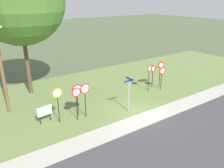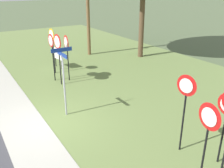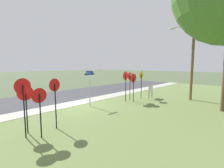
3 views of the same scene
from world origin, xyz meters
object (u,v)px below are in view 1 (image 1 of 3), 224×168
street_name_post (129,91)px  stop_sign_near_right (85,93)px  stop_sign_near_left (76,97)px  notice_board (45,112)px  yield_sign_far_left (161,68)px  stop_sign_far_center (58,98)px  yield_sign_far_right (153,71)px  stop_sign_far_left (77,93)px  yield_sign_near_left (162,73)px  yield_sign_near_right (149,72)px

street_name_post → stop_sign_near_right: bearing=162.1°
stop_sign_near_left → notice_board: 2.51m
yield_sign_far_left → stop_sign_far_center: bearing=-176.2°
stop_sign_near_left → yield_sign_far_right: stop_sign_near_left is taller
stop_sign_near_left → notice_board: (-2.04, 1.04, -1.02)m
stop_sign_far_left → yield_sign_near_left: 8.91m
yield_sign_far_right → street_name_post: street_name_post is taller
yield_sign_far_right → stop_sign_near_left: bearing=-167.1°
stop_sign_near_left → street_name_post: (3.98, -0.95, -0.19)m
yield_sign_far_right → street_name_post: size_ratio=0.81×
stop_sign_far_left → stop_sign_far_center: bearing=-166.7°
yield_sign_far_left → yield_sign_far_right: yield_sign_far_left is taller
street_name_post → yield_sign_far_left: bearing=20.8°
stop_sign_near_left → yield_sign_near_left: 9.34m
notice_board → yield_sign_near_right: bearing=-6.4°
stop_sign_far_left → yield_sign_far_right: bearing=12.9°
yield_sign_far_left → notice_board: (-11.63, -0.17, -1.15)m
stop_sign_far_center → street_name_post: size_ratio=0.95×
stop_sign_near_left → stop_sign_near_right: (0.75, 0.08, 0.11)m
stop_sign_far_left → yield_sign_near_right: (7.70, 0.53, 0.06)m
notice_board → street_name_post: bearing=-25.6°
stop_sign_near_right → stop_sign_far_center: (-1.95, 0.39, -0.04)m
yield_sign_near_right → notice_board: yield_sign_near_right is taller
yield_sign_far_left → yield_sign_near_right: bearing=-180.0°
stop_sign_near_left → stop_sign_far_center: (-1.20, 0.46, 0.06)m
yield_sign_near_right → yield_sign_far_left: size_ratio=0.96×
stop_sign_far_left → yield_sign_near_left: stop_sign_far_left is taller
stop_sign_far_center → street_name_post: street_name_post is taller
stop_sign_near_right → stop_sign_far_center: size_ratio=1.01×
stop_sign_far_left → stop_sign_far_center: (-1.61, -0.21, 0.08)m
stop_sign_far_center → yield_sign_near_right: bearing=0.2°
yield_sign_far_left → stop_sign_near_left: bearing=-172.9°
stop_sign_far_center → notice_board: stop_sign_far_center is taller
stop_sign_near_left → stop_sign_far_center: 1.29m
stop_sign_near_right → yield_sign_near_right: stop_sign_near_right is taller
stop_sign_near_right → yield_sign_near_left: bearing=0.0°
yield_sign_near_right → street_name_post: 4.66m
stop_sign_far_center → yield_sign_far_left: (10.79, 0.74, 0.07)m
yield_sign_near_left → street_name_post: 5.59m
stop_sign_far_left → stop_sign_far_center: size_ratio=0.95×
stop_sign_near_right → yield_sign_far_right: (8.38, 1.65, -0.31)m
stop_sign_near_right → yield_sign_near_right: (7.36, 1.12, -0.07)m
yield_sign_near_left → yield_sign_far_left: (0.27, 0.49, 0.28)m
stop_sign_far_left → yield_sign_far_right: 8.79m
yield_sign_near_left → street_name_post: street_name_post is taller
yield_sign_near_left → notice_board: size_ratio=1.83×
yield_sign_far_right → yield_sign_near_left: bearing=-77.4°
stop_sign_far_left → yield_sign_near_right: bearing=9.9°
stop_sign_near_left → yield_sign_far_right: size_ratio=1.15×
yield_sign_far_left → notice_board: yield_sign_far_left is taller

